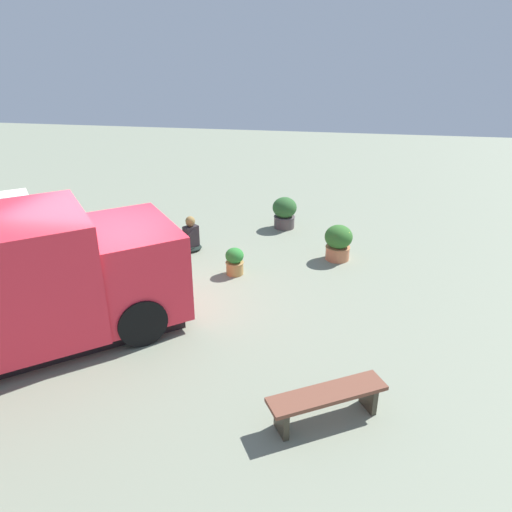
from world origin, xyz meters
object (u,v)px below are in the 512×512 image
(person_customer, at_px, (190,237))
(planter_flowering_near, at_px, (338,242))
(planter_flowering_side, at_px, (235,261))
(plaza_bench, at_px, (327,399))
(planter_flowering_far, at_px, (285,212))
(food_truck, at_px, (23,285))

(person_customer, bearing_deg, planter_flowering_near, 1.31)
(planter_flowering_side, height_order, plaza_bench, planter_flowering_side)
(planter_flowering_far, bearing_deg, planter_flowering_near, -51.60)
(person_customer, xyz_separation_m, planter_flowering_near, (3.59, 0.08, 0.08))
(planter_flowering_far, height_order, plaza_bench, planter_flowering_far)
(planter_flowering_near, relative_size, plaza_bench, 0.51)
(person_customer, relative_size, planter_flowering_near, 1.04)
(planter_flowering_near, xyz_separation_m, planter_flowering_side, (-2.24, -1.18, -0.13))
(food_truck, distance_m, planter_flowering_far, 7.22)
(person_customer, height_order, plaza_bench, person_customer)
(planter_flowering_far, height_order, planter_flowering_side, planter_flowering_far)
(food_truck, bearing_deg, person_customer, 69.79)
(food_truck, distance_m, planter_flowering_near, 6.75)
(food_truck, relative_size, planter_flowering_side, 8.36)
(person_customer, relative_size, planter_flowering_far, 1.02)
(planter_flowering_side, bearing_deg, plaza_bench, -62.90)
(plaza_bench, bearing_deg, person_customer, 123.38)
(planter_flowering_near, distance_m, planter_flowering_far, 2.38)
(planter_flowering_side, relative_size, plaza_bench, 0.38)
(food_truck, bearing_deg, planter_flowering_far, 59.34)
(planter_flowering_near, bearing_deg, plaza_bench, -90.83)
(planter_flowering_near, xyz_separation_m, plaza_bench, (-0.08, -5.41, -0.08))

